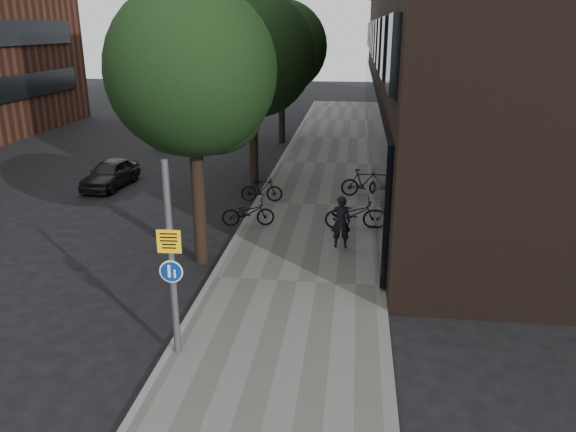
# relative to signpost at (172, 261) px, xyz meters

# --- Properties ---
(ground) EXTENTS (120.00, 120.00, 0.00)m
(ground) POSITION_rel_signpost_xyz_m (1.80, 0.26, -2.13)
(ground) COLOR black
(ground) RESTS_ON ground
(sidewalk) EXTENTS (4.50, 60.00, 0.12)m
(sidewalk) POSITION_rel_signpost_xyz_m (2.05, 10.26, -2.07)
(sidewalk) COLOR #62605B
(sidewalk) RESTS_ON ground
(curb_edge) EXTENTS (0.15, 60.00, 0.13)m
(curb_edge) POSITION_rel_signpost_xyz_m (-0.20, 10.26, -2.06)
(curb_edge) COLOR slate
(curb_edge) RESTS_ON ground
(street_tree_near) EXTENTS (4.40, 4.40, 7.50)m
(street_tree_near) POSITION_rel_signpost_xyz_m (-0.73, 4.90, 2.98)
(street_tree_near) COLOR black
(street_tree_near) RESTS_ON ground
(street_tree_mid) EXTENTS (5.00, 5.00, 7.80)m
(street_tree_mid) POSITION_rel_signpost_xyz_m (-0.73, 13.40, 2.99)
(street_tree_mid) COLOR black
(street_tree_mid) RESTS_ON ground
(street_tree_far) EXTENTS (5.00, 5.00, 7.80)m
(street_tree_far) POSITION_rel_signpost_xyz_m (-0.73, 22.40, 2.99)
(street_tree_far) COLOR black
(street_tree_far) RESTS_ON ground
(signpost) EXTENTS (0.46, 0.13, 3.97)m
(signpost) POSITION_rel_signpost_xyz_m (0.00, 0.00, 0.00)
(signpost) COLOR #595B5E
(signpost) RESTS_ON sidewalk
(pedestrian) EXTENTS (0.60, 0.40, 1.59)m
(pedestrian) POSITION_rel_signpost_xyz_m (3.07, 6.10, -1.21)
(pedestrian) COLOR black
(pedestrian) RESTS_ON sidewalk
(parked_bike_facade_near) EXTENTS (1.95, 0.95, 0.98)m
(parked_bike_facade_near) POSITION_rel_signpost_xyz_m (3.44, 7.81, -1.51)
(parked_bike_facade_near) COLOR black
(parked_bike_facade_near) RESTS_ON sidewalk
(parked_bike_facade_far) EXTENTS (1.82, 0.73, 1.07)m
(parked_bike_facade_far) POSITION_rel_signpost_xyz_m (3.80, 11.54, -1.47)
(parked_bike_facade_far) COLOR black
(parked_bike_facade_far) RESTS_ON sidewalk
(parked_bike_curb_near) EXTENTS (1.80, 0.93, 0.90)m
(parked_bike_curb_near) POSITION_rel_signpost_xyz_m (0.00, 7.64, -1.55)
(parked_bike_curb_near) COLOR black
(parked_bike_curb_near) RESTS_ON sidewalk
(parked_bike_curb_far) EXTENTS (1.60, 0.58, 0.94)m
(parked_bike_curb_far) POSITION_rel_signpost_xyz_m (0.00, 10.35, -1.53)
(parked_bike_curb_far) COLOR black
(parked_bike_curb_far) RESTS_ON sidewalk
(parked_car_near) EXTENTS (1.60, 3.45, 1.14)m
(parked_car_near) POSITION_rel_signpost_xyz_m (-6.64, 12.01, -1.55)
(parked_car_near) COLOR black
(parked_car_near) RESTS_ON ground
(parked_car_mid) EXTENTS (1.24, 3.26, 1.06)m
(parked_car_mid) POSITION_rel_signpost_xyz_m (-6.74, 20.69, -1.59)
(parked_car_mid) COLOR #5B1D1A
(parked_car_mid) RESTS_ON ground
(parked_car_far) EXTENTS (2.17, 4.51, 1.27)m
(parked_car_far) POSITION_rel_signpost_xyz_m (-8.34, 27.60, -1.49)
(parked_car_far) COLOR #1A202F
(parked_car_far) RESTS_ON ground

